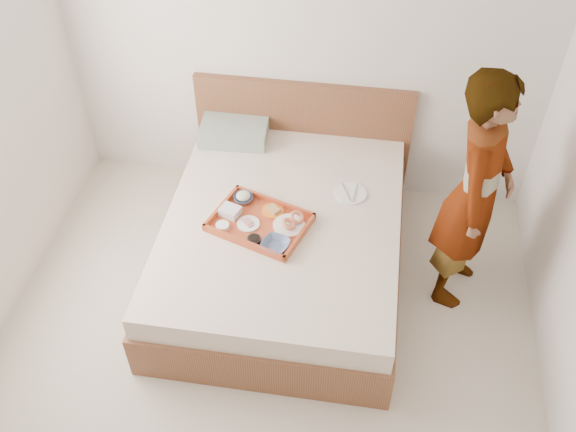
% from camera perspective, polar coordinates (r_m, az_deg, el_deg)
% --- Properties ---
extents(ground, '(3.50, 4.00, 0.01)m').
position_cam_1_polar(ground, '(4.09, -3.00, -15.29)').
color(ground, beige).
rests_on(ground, ground).
extents(wall_back, '(3.50, 0.01, 2.60)m').
position_cam_1_polar(wall_back, '(4.61, 1.30, 15.53)').
color(wall_back, silver).
rests_on(wall_back, ground).
extents(bed, '(1.65, 2.00, 0.53)m').
position_cam_1_polar(bed, '(4.46, -0.44, -2.56)').
color(bed, brown).
rests_on(bed, ground).
extents(headboard, '(1.65, 0.06, 0.95)m').
position_cam_1_polar(headboard, '(5.03, 1.32, 7.11)').
color(headboard, brown).
rests_on(headboard, ground).
extents(pillow, '(0.52, 0.37, 0.12)m').
position_cam_1_polar(pillow, '(4.90, -4.80, 7.46)').
color(pillow, '#94A692').
rests_on(pillow, bed).
extents(tray, '(0.72, 0.61, 0.06)m').
position_cam_1_polar(tray, '(4.21, -2.53, -0.54)').
color(tray, '#BC5220').
rests_on(tray, bed).
extents(prawn_plate, '(0.27, 0.27, 0.01)m').
position_cam_1_polar(prawn_plate, '(4.19, 0.09, -0.84)').
color(prawn_plate, white).
rests_on(prawn_plate, tray).
extents(navy_bowl_big, '(0.22, 0.22, 0.04)m').
position_cam_1_polar(navy_bowl_big, '(4.05, -1.11, -2.57)').
color(navy_bowl_big, '#142648').
rests_on(navy_bowl_big, tray).
extents(sauce_dish, '(0.11, 0.11, 0.03)m').
position_cam_1_polar(sauce_dish, '(4.09, -3.03, -2.12)').
color(sauce_dish, black).
rests_on(sauce_dish, tray).
extents(meat_plate, '(0.19, 0.19, 0.01)m').
position_cam_1_polar(meat_plate, '(4.21, -3.54, -0.70)').
color(meat_plate, white).
rests_on(meat_plate, tray).
extents(bread_plate, '(0.19, 0.19, 0.01)m').
position_cam_1_polar(bread_plate, '(4.29, -1.36, 0.46)').
color(bread_plate, orange).
rests_on(bread_plate, tray).
extents(salad_bowl, '(0.17, 0.17, 0.04)m').
position_cam_1_polar(salad_bowl, '(4.36, -3.97, 1.57)').
color(salad_bowl, '#142648').
rests_on(salad_bowl, tray).
extents(plastic_tub, '(0.15, 0.14, 0.06)m').
position_cam_1_polar(plastic_tub, '(4.27, -5.15, 0.43)').
color(plastic_tub, silver).
rests_on(plastic_tub, tray).
extents(cheese_round, '(0.11, 0.11, 0.03)m').
position_cam_1_polar(cheese_round, '(4.19, -5.83, -0.91)').
color(cheese_round, white).
rests_on(cheese_round, tray).
extents(dinner_plate, '(0.25, 0.25, 0.01)m').
position_cam_1_polar(dinner_plate, '(4.46, 5.57, 1.99)').
color(dinner_plate, white).
rests_on(dinner_plate, bed).
extents(person, '(0.57, 0.72, 1.72)m').
position_cam_1_polar(person, '(4.12, 16.27, 1.91)').
color(person, white).
rests_on(person, ground).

